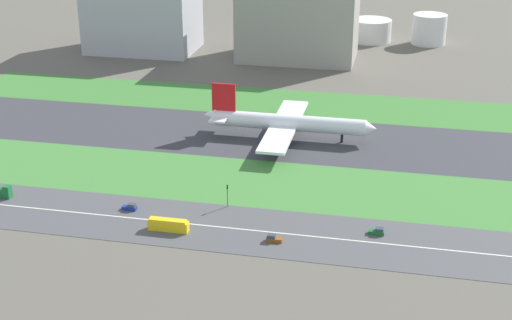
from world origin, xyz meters
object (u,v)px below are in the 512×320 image
object	(u,v)px
car_2	(274,239)
fuel_tank_west	(316,23)
car_1	(377,232)
fuel_tank_centre	(371,30)
hangar_building	(298,17)
traffic_light	(227,194)
fuel_tank_east	(429,29)
car_0	(130,207)
airliner	(285,123)
terminal_building	(142,13)
bus_0	(168,225)

from	to	relation	value
car_2	fuel_tank_west	bearing A→B (deg)	-85.11
car_1	fuel_tank_centre	distance (m)	227.68
car_1	hangar_building	xyz separation A→B (m)	(-51.28, 182.00, 20.70)
traffic_light	fuel_tank_east	world-z (taller)	fuel_tank_east
car_0	fuel_tank_centre	size ratio (longest dim) A/B	0.19
airliner	fuel_tank_centre	bearing A→B (deg)	82.37
airliner	fuel_tank_west	size ratio (longest dim) A/B	2.65
airliner	car_2	size ratio (longest dim) A/B	14.77
car_0	terminal_building	size ratio (longest dim) A/B	0.08
car_0	terminal_building	bearing A→B (deg)	108.65
hangar_building	fuel_tank_centre	distance (m)	58.79
hangar_building	car_2	bearing A→B (deg)	-82.99
fuel_tank_east	airliner	bearing A→B (deg)	-108.45
car_1	car_0	bearing A→B (deg)	180.00
car_1	terminal_building	bearing A→B (deg)	126.51
car_0	bus_0	size ratio (longest dim) A/B	0.38
bus_0	car_1	bearing A→B (deg)	-170.21
fuel_tank_centre	fuel_tank_east	distance (m)	31.81
bus_0	car_0	bearing A→B (deg)	-33.09
car_2	car_1	size ratio (longest dim) A/B	1.00
bus_0	car_2	bearing A→B (deg)	-180.00
fuel_tank_centre	airliner	bearing A→B (deg)	-97.63
car_2	car_1	bearing A→B (deg)	-160.13
fuel_tank_east	terminal_building	bearing A→B (deg)	-163.27
airliner	hangar_building	bearing A→B (deg)	96.61
fuel_tank_west	car_0	bearing A→B (deg)	-96.37
bus_0	terminal_building	xyz separation A→B (m)	(-76.76, 192.00, 18.18)
airliner	fuel_tank_east	world-z (taller)	airliner
car_0	terminal_building	xyz separation A→B (m)	(-61.42, 182.00, 19.08)
car_1	fuel_tank_west	xyz separation A→B (m)	(-47.95, 227.00, 7.62)
hangar_building	fuel_tank_east	distance (m)	81.20
bus_0	terminal_building	distance (m)	207.58
traffic_light	terminal_building	bearing A→B (deg)	117.23
car_0	car_1	xyz separation A→B (m)	(73.29, 0.00, 0.00)
terminal_building	traffic_light	bearing A→B (deg)	-62.77
hangar_building	fuel_tank_west	xyz separation A→B (m)	(3.33, 45.00, -13.08)
traffic_light	fuel_tank_centre	bearing A→B (deg)	82.61
terminal_building	fuel_tank_centre	distance (m)	126.98
bus_0	traffic_light	distance (m)	22.20
airliner	bus_0	distance (m)	80.61
traffic_light	terminal_building	distance (m)	196.32
terminal_building	fuel_tank_west	xyz separation A→B (m)	(86.75, 45.00, -11.46)
traffic_light	fuel_tank_east	xyz separation A→B (m)	(60.14, 219.01, 3.91)
hangar_building	fuel_tank_west	distance (m)	46.98
terminal_building	fuel_tank_east	world-z (taller)	terminal_building
airliner	car_1	size ratio (longest dim) A/B	14.77
airliner	terminal_building	distance (m)	150.08
terminal_building	hangar_building	distance (m)	83.44
bus_0	hangar_building	distance (m)	193.13
airliner	bus_0	size ratio (longest dim) A/B	5.60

